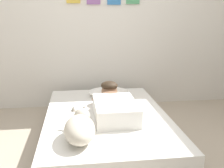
# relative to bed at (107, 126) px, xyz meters

# --- Properties ---
(ground_plane) EXTENTS (12.68, 12.68, 0.00)m
(ground_plane) POSITION_rel_bed_xyz_m (0.10, -0.50, -0.14)
(ground_plane) COLOR tan
(back_wall) EXTENTS (4.34, 0.12, 2.50)m
(back_wall) POSITION_rel_bed_xyz_m (0.10, 1.22, 1.11)
(back_wall) COLOR silver
(back_wall) RESTS_ON ground
(bed) EXTENTS (1.32, 2.04, 0.28)m
(bed) POSITION_rel_bed_xyz_m (0.00, 0.00, 0.00)
(bed) COLOR #4C4742
(bed) RESTS_ON ground
(pillow) EXTENTS (0.52, 0.32, 0.11)m
(pillow) POSITION_rel_bed_xyz_m (0.09, 0.67, 0.20)
(pillow) COLOR white
(pillow) RESTS_ON bed
(person_lying) EXTENTS (0.43, 0.92, 0.27)m
(person_lying) POSITION_rel_bed_xyz_m (0.07, -0.00, 0.25)
(person_lying) COLOR white
(person_lying) RESTS_ON bed
(dog) EXTENTS (0.26, 0.57, 0.21)m
(dog) POSITION_rel_bed_xyz_m (-0.29, -0.57, 0.25)
(dog) COLOR beige
(dog) RESTS_ON bed
(coffee_cup) EXTENTS (0.12, 0.09, 0.07)m
(coffee_cup) POSITION_rel_bed_xyz_m (0.13, 0.44, 0.18)
(coffee_cup) COLOR #D84C47
(coffee_cup) RESTS_ON bed
(cell_phone) EXTENTS (0.07, 0.14, 0.01)m
(cell_phone) POSITION_rel_bed_xyz_m (0.10, 0.16, 0.15)
(cell_phone) COLOR black
(cell_phone) RESTS_ON bed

